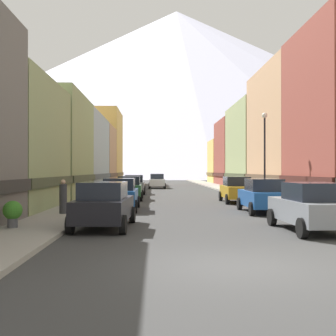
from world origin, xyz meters
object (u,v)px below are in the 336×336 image
car_left_0 (104,205)px  car_left_3 (134,184)px  car_left_1 (120,194)px  car_right_1 (263,195)px  streetlamp_right (265,143)px  car_left_2 (129,188)px  car_right_2 (237,189)px  pedestrian_0 (63,198)px  car_driving_0 (157,181)px  potted_plant_0 (13,212)px  car_right_0 (311,207)px

car_left_0 → car_left_3: bearing=90.0°
car_left_1 → car_right_1: same height
car_left_3 → streetlamp_right: 15.63m
car_left_1 → car_left_2: (-0.00, 8.46, 0.00)m
car_left_2 → streetlamp_right: streetlamp_right is taller
car_right_2 → pedestrian_0: car_right_2 is taller
car_driving_0 → pedestrian_0: bearing=-98.2°
pedestrian_0 → car_left_0: bearing=-59.8°
car_left_0 → potted_plant_0: (-3.20, -0.83, -0.18)m
car_driving_0 → potted_plant_0: 37.77m
car_left_1 → car_right_0: size_ratio=0.99×
car_left_2 → car_left_3: bearing=90.0°
car_driving_0 → potted_plant_0: bearing=-98.2°
car_left_2 → streetlamp_right: bearing=-25.6°
car_left_0 → car_right_0: (7.60, -1.10, 0.00)m
car_left_1 → car_right_1: bearing=-12.0°
car_left_0 → pedestrian_0: bearing=120.2°
car_left_1 → streetlamp_right: (9.15, 4.07, 3.09)m
pedestrian_0 → car_left_1: bearing=52.9°
car_left_0 → car_right_2: (7.60, 12.97, 0.00)m
car_left_1 → pedestrian_0: size_ratio=2.71×
potted_plant_0 → pedestrian_0: 5.09m
pedestrian_0 → car_left_3: bearing=82.9°
car_left_2 → pedestrian_0: (-2.45, -11.70, -0.00)m
car_left_2 → streetlamp_right: size_ratio=0.75×
car_left_1 → car_left_3: same height
car_left_2 → car_driving_0: bearing=83.9°
car_left_0 → car_left_1: bearing=90.0°
car_driving_0 → pedestrian_0: (-4.65, -32.35, -0.00)m
car_left_0 → car_right_1: same height
car_left_0 → car_driving_0: (2.20, 36.56, 0.00)m
car_left_1 → potted_plant_0: (-3.20, -8.27, -0.18)m
car_right_1 → streetlamp_right: bearing=74.7°
car_left_1 → car_right_2: same height
car_left_0 → car_left_1: size_ratio=1.02×
car_right_1 → potted_plant_0: (-10.80, -6.65, -0.18)m
car_right_2 → car_left_0: bearing=-120.4°
car_right_0 → car_right_1: 6.92m
car_left_3 → streetlamp_right: streetlamp_right is taller
car_right_0 → streetlamp_right: streetlamp_right is taller
car_left_0 → car_left_1: (0.00, 7.44, 0.00)m
car_right_2 → streetlamp_right: bearing=-43.3°
streetlamp_right → car_left_3: bearing=126.7°
car_left_2 → car_right_1: same height
car_left_3 → car_driving_0: size_ratio=1.00×
car_left_2 → car_left_3: (0.00, 7.90, 0.00)m
car_left_2 → car_right_2: bearing=-21.1°
car_left_1 → car_right_2: 9.40m
car_left_2 → car_right_1: 12.62m
car_left_3 → car_left_2: bearing=-90.0°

